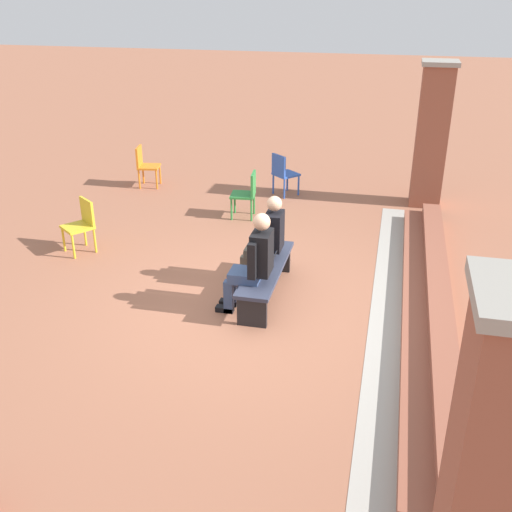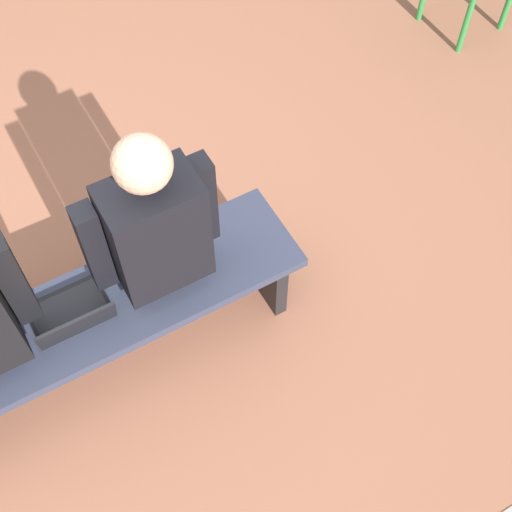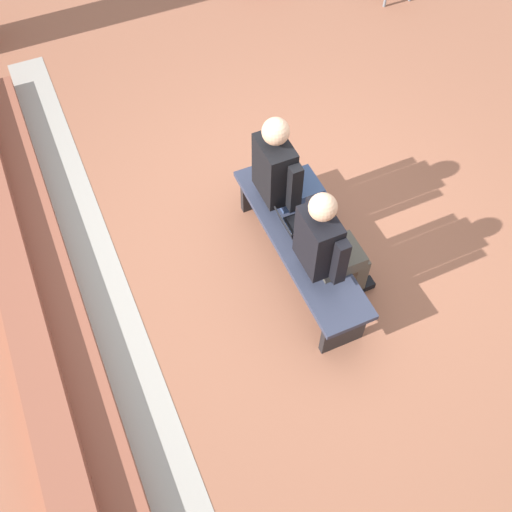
{
  "view_description": "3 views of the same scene",
  "coord_description": "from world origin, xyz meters",
  "px_view_note": "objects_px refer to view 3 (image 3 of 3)",
  "views": [
    {
      "loc": [
        6.75,
        1.67,
        3.94
      ],
      "look_at": [
        0.11,
        0.1,
        0.78
      ],
      "focal_mm": 42.0,
      "sensor_mm": 36.0,
      "label": 1
    },
    {
      "loc": [
        -0.21,
        1.67,
        3.01
      ],
      "look_at": [
        -0.88,
        0.46,
        0.85
      ],
      "focal_mm": 50.0,
      "sensor_mm": 36.0,
      "label": 2
    },
    {
      "loc": [
        -2.82,
        1.67,
        4.42
      ],
      "look_at": [
        -0.42,
        0.6,
        0.61
      ],
      "focal_mm": 42.0,
      "sensor_mm": 36.0,
      "label": 3
    }
  ],
  "objects_px": {
    "person_adult": "(286,175)",
    "laptop": "(295,228)",
    "bench": "(300,245)",
    "person_student": "(329,246)"
  },
  "relations": [
    {
      "from": "person_adult",
      "to": "laptop",
      "type": "distance_m",
      "value": 0.44
    },
    {
      "from": "bench",
      "to": "laptop",
      "type": "bearing_deg",
      "value": 9.08
    },
    {
      "from": "bench",
      "to": "person_student",
      "type": "distance_m",
      "value": 0.49
    },
    {
      "from": "bench",
      "to": "laptop",
      "type": "relative_size",
      "value": 5.62
    },
    {
      "from": "bench",
      "to": "person_student",
      "type": "relative_size",
      "value": 1.35
    },
    {
      "from": "person_adult",
      "to": "laptop",
      "type": "relative_size",
      "value": 4.29
    },
    {
      "from": "bench",
      "to": "laptop",
      "type": "height_order",
      "value": "laptop"
    },
    {
      "from": "person_student",
      "to": "laptop",
      "type": "height_order",
      "value": "person_student"
    },
    {
      "from": "person_adult",
      "to": "laptop",
      "type": "bearing_deg",
      "value": 167.66
    },
    {
      "from": "person_student",
      "to": "person_adult",
      "type": "xyz_separation_m",
      "value": [
        0.77,
        -0.0,
        0.02
      ]
    }
  ]
}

